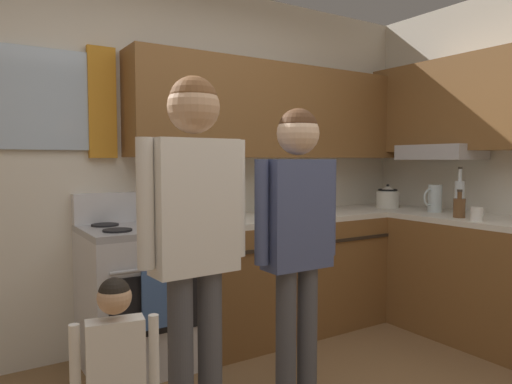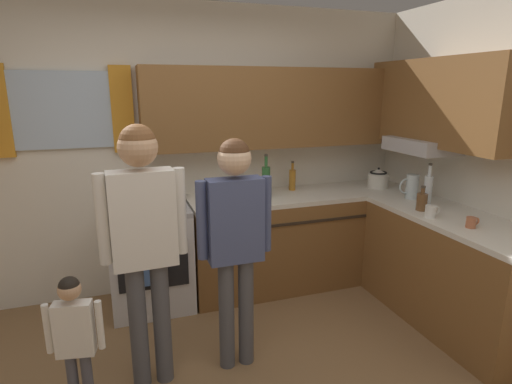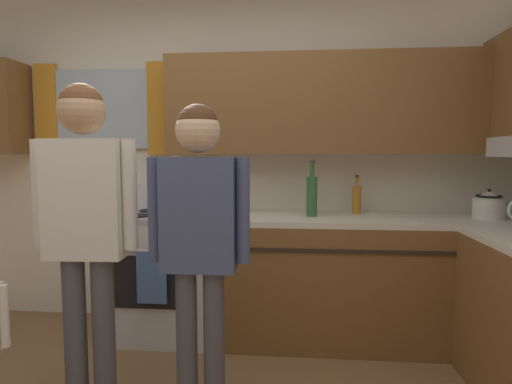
{
  "view_description": "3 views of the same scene",
  "coord_description": "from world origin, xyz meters",
  "px_view_note": "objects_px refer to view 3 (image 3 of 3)",
  "views": [
    {
      "loc": [
        -1.22,
        -1.34,
        1.32
      ],
      "look_at": [
        0.24,
        0.94,
        1.13
      ],
      "focal_mm": 32.95,
      "sensor_mm": 36.0,
      "label": 1
    },
    {
      "loc": [
        -0.46,
        -1.89,
        1.87
      ],
      "look_at": [
        0.42,
        0.69,
        1.18
      ],
      "focal_mm": 28.83,
      "sensor_mm": 36.0,
      "label": 2
    },
    {
      "loc": [
        0.67,
        -1.46,
        1.34
      ],
      "look_at": [
        0.44,
        1.08,
        1.11
      ],
      "focal_mm": 29.64,
      "sensor_mm": 36.0,
      "label": 3
    }
  ],
  "objects_px": {
    "bottle_oil_amber": "(357,199)",
    "adult_in_plaid": "(199,227)",
    "stove_oven": "(168,271)",
    "stovetop_kettle": "(489,205)",
    "bottle_wine_green": "(312,195)",
    "adult_holding_child": "(85,212)"
  },
  "relations": [
    {
      "from": "bottle_wine_green",
      "to": "bottle_oil_amber",
      "type": "height_order",
      "value": "bottle_wine_green"
    },
    {
      "from": "bottle_oil_amber",
      "to": "adult_holding_child",
      "type": "relative_size",
      "value": 0.17
    },
    {
      "from": "bottle_wine_green",
      "to": "stovetop_kettle",
      "type": "bearing_deg",
      "value": -0.79
    },
    {
      "from": "bottle_oil_amber",
      "to": "adult_holding_child",
      "type": "height_order",
      "value": "adult_holding_child"
    },
    {
      "from": "bottle_oil_amber",
      "to": "adult_holding_child",
      "type": "distance_m",
      "value": 1.89
    },
    {
      "from": "stove_oven",
      "to": "stovetop_kettle",
      "type": "bearing_deg",
      "value": -1.07
    },
    {
      "from": "stovetop_kettle",
      "to": "adult_in_plaid",
      "type": "height_order",
      "value": "adult_in_plaid"
    },
    {
      "from": "stove_oven",
      "to": "adult_in_plaid",
      "type": "height_order",
      "value": "adult_in_plaid"
    },
    {
      "from": "adult_in_plaid",
      "to": "bottle_oil_amber",
      "type": "bearing_deg",
      "value": 52.1
    },
    {
      "from": "stove_oven",
      "to": "adult_holding_child",
      "type": "distance_m",
      "value": 1.19
    },
    {
      "from": "adult_in_plaid",
      "to": "adult_holding_child",
      "type": "bearing_deg",
      "value": -179.69
    },
    {
      "from": "stove_oven",
      "to": "stovetop_kettle",
      "type": "xyz_separation_m",
      "value": [
        2.24,
        -0.04,
        0.53
      ]
    },
    {
      "from": "stove_oven",
      "to": "adult_in_plaid",
      "type": "xyz_separation_m",
      "value": [
        0.48,
        -1.03,
        0.52
      ]
    },
    {
      "from": "bottle_wine_green",
      "to": "stovetop_kettle",
      "type": "relative_size",
      "value": 1.44
    },
    {
      "from": "bottle_wine_green",
      "to": "adult_in_plaid",
      "type": "bearing_deg",
      "value": -119.91
    },
    {
      "from": "bottle_oil_amber",
      "to": "adult_in_plaid",
      "type": "xyz_separation_m",
      "value": [
        -0.91,
        -1.17,
        -0.02
      ]
    },
    {
      "from": "stovetop_kettle",
      "to": "bottle_wine_green",
      "type": "bearing_deg",
      "value": 179.21
    },
    {
      "from": "bottle_wine_green",
      "to": "adult_holding_child",
      "type": "height_order",
      "value": "adult_holding_child"
    },
    {
      "from": "bottle_wine_green",
      "to": "stovetop_kettle",
      "type": "distance_m",
      "value": 1.19
    },
    {
      "from": "stovetop_kettle",
      "to": "adult_in_plaid",
      "type": "distance_m",
      "value": 2.02
    },
    {
      "from": "stovetop_kettle",
      "to": "adult_in_plaid",
      "type": "xyz_separation_m",
      "value": [
        -1.76,
        -0.99,
        -0.01
      ]
    },
    {
      "from": "bottle_wine_green",
      "to": "stove_oven",
      "type": "bearing_deg",
      "value": 178.61
    }
  ]
}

